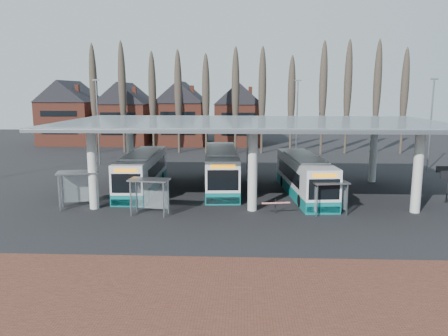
{
  "coord_description": "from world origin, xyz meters",
  "views": [
    {
      "loc": [
        -0.71,
        -29.26,
        8.84
      ],
      "look_at": [
        -2.31,
        7.0,
        2.41
      ],
      "focal_mm": 35.0,
      "sensor_mm": 36.0,
      "label": 1
    }
  ],
  "objects_px": {
    "bus_0": "(142,172)",
    "shelter_0": "(79,181)",
    "bus_1": "(221,169)",
    "bus_2": "(304,177)",
    "shelter_2": "(329,190)",
    "shelter_1": "(150,188)"
  },
  "relations": [
    {
      "from": "bus_2",
      "to": "shelter_2",
      "type": "bearing_deg",
      "value": -85.71
    },
    {
      "from": "bus_0",
      "to": "shelter_0",
      "type": "bearing_deg",
      "value": -119.62
    },
    {
      "from": "shelter_2",
      "to": "shelter_0",
      "type": "bearing_deg",
      "value": 167.89
    },
    {
      "from": "bus_1",
      "to": "shelter_0",
      "type": "distance_m",
      "value": 13.02
    },
    {
      "from": "bus_1",
      "to": "bus_0",
      "type": "bearing_deg",
      "value": -173.64
    },
    {
      "from": "bus_2",
      "to": "bus_0",
      "type": "bearing_deg",
      "value": 168.71
    },
    {
      "from": "bus_2",
      "to": "shelter_0",
      "type": "bearing_deg",
      "value": -169.96
    },
    {
      "from": "bus_1",
      "to": "shelter_0",
      "type": "height_order",
      "value": "bus_1"
    },
    {
      "from": "bus_1",
      "to": "shelter_0",
      "type": "xyz_separation_m",
      "value": [
        -10.51,
        -7.68,
        0.36
      ]
    },
    {
      "from": "bus_1",
      "to": "shelter_1",
      "type": "height_order",
      "value": "bus_1"
    },
    {
      "from": "bus_0",
      "to": "bus_1",
      "type": "bearing_deg",
      "value": 8.82
    },
    {
      "from": "bus_1",
      "to": "shelter_2",
      "type": "height_order",
      "value": "bus_1"
    },
    {
      "from": "bus_2",
      "to": "shelter_1",
      "type": "bearing_deg",
      "value": -156.78
    },
    {
      "from": "bus_2",
      "to": "shelter_0",
      "type": "xyz_separation_m",
      "value": [
        -17.75,
        -4.93,
        0.47
      ]
    },
    {
      "from": "bus_1",
      "to": "shelter_1",
      "type": "bearing_deg",
      "value": -120.7
    },
    {
      "from": "shelter_1",
      "to": "bus_1",
      "type": "bearing_deg",
      "value": 70.5
    },
    {
      "from": "bus_1",
      "to": "shelter_1",
      "type": "distance_m",
      "value": 10.39
    },
    {
      "from": "bus_2",
      "to": "shelter_1",
      "type": "height_order",
      "value": "bus_2"
    },
    {
      "from": "bus_2",
      "to": "shelter_0",
      "type": "height_order",
      "value": "bus_2"
    },
    {
      "from": "shelter_0",
      "to": "shelter_1",
      "type": "height_order",
      "value": "shelter_0"
    },
    {
      "from": "shelter_2",
      "to": "shelter_1",
      "type": "bearing_deg",
      "value": 173.71
    },
    {
      "from": "bus_2",
      "to": "shelter_1",
      "type": "relative_size",
      "value": 4.14
    }
  ]
}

